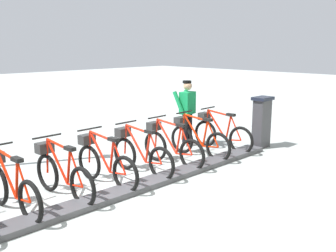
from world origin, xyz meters
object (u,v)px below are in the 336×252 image
Objects in this scene: bike_docked_2 at (170,145)px; bike_docked_6 at (10,186)px; payment_kiosk at (262,121)px; bike_docked_4 at (104,162)px; bike_docked_1 at (197,139)px; worker_near_rack at (187,110)px; bike_docked_3 at (140,153)px; bike_docked_5 at (61,173)px; bike_docked_0 at (220,133)px.

bike_docked_6 is (0.00, 3.48, 0.00)m from bike_docked_2.
payment_kiosk is 0.74× the size of bike_docked_4.
bike_docked_1 is 1.20m from worker_near_rack.
bike_docked_4 is at bearing 90.00° from bike_docked_1.
bike_docked_6 is at bearing 100.13° from worker_near_rack.
worker_near_rack is at bearing -79.87° from bike_docked_6.
bike_docked_3 is (0.57, 3.54, -0.24)m from payment_kiosk.
payment_kiosk is 0.74× the size of bike_docked_5.
bike_docked_6 is at bearing 90.00° from bike_docked_4.
bike_docked_5 is at bearing 83.82° from payment_kiosk.
bike_docked_5 is (0.00, 4.35, 0.00)m from bike_docked_0.
bike_docked_1 is at bearing -90.00° from bike_docked_5.
bike_docked_3 and bike_docked_4 have the same top height.
worker_near_rack is (0.89, -4.12, 0.48)m from bike_docked_5.
payment_kiosk is 0.74× the size of bike_docked_2.
bike_docked_5 is at bearing 90.00° from bike_docked_4.
worker_near_rack reaches higher than bike_docked_5.
bike_docked_5 is (0.00, 2.61, 0.00)m from bike_docked_2.
bike_docked_3 is 1.00× the size of bike_docked_4.
bike_docked_4 is 1.00× the size of bike_docked_5.
bike_docked_0 is (0.57, 0.93, -0.24)m from payment_kiosk.
bike_docked_3 is (0.00, 0.87, 0.00)m from bike_docked_2.
worker_near_rack is at bearing 14.36° from bike_docked_0.
bike_docked_4 and bike_docked_5 have the same top height.
bike_docked_1 is at bearing 90.00° from bike_docked_0.
bike_docked_3 is (0.00, 1.74, 0.00)m from bike_docked_1.
bike_docked_6 is at bearing 90.00° from bike_docked_5.
worker_near_rack is at bearing -59.45° from bike_docked_2.
bike_docked_0 is 5.22m from bike_docked_6.
payment_kiosk is 0.74× the size of bike_docked_3.
bike_docked_1 is at bearing -90.00° from bike_docked_3.
bike_docked_2 is at bearing 90.00° from bike_docked_0.
worker_near_rack is (0.89, -2.38, 0.48)m from bike_docked_3.
bike_docked_4 is 0.87m from bike_docked_5.
bike_docked_1 is 0.87m from bike_docked_2.
bike_docked_3 is at bearing 90.00° from bike_docked_0.
bike_docked_2 is at bearing -90.00° from bike_docked_3.
payment_kiosk reaches higher than bike_docked_3.
worker_near_rack is (0.89, 0.23, 0.48)m from bike_docked_0.
bike_docked_2 is 3.48m from bike_docked_6.
bike_docked_4 is at bearing -90.00° from bike_docked_5.
bike_docked_5 is (0.00, 0.87, 0.00)m from bike_docked_4.
bike_docked_1 and bike_docked_4 have the same top height.
bike_docked_6 is at bearing 90.00° from bike_docked_1.
bike_docked_6 is at bearing 84.69° from payment_kiosk.
bike_docked_0 is at bearing -90.00° from bike_docked_5.
bike_docked_1 is 1.00× the size of bike_docked_4.
bike_docked_5 is at bearing 90.00° from bike_docked_0.
payment_kiosk is at bearing -95.31° from bike_docked_6.
payment_kiosk is at bearing -121.48° from bike_docked_0.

